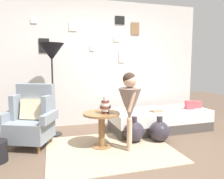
{
  "coord_description": "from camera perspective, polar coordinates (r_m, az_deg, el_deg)",
  "views": [
    {
      "loc": [
        -0.87,
        -2.63,
        1.29
      ],
      "look_at": [
        0.15,
        0.95,
        0.85
      ],
      "focal_mm": 34.9,
      "sensor_mm": 36.0,
      "label": 1
    }
  ],
  "objects": [
    {
      "name": "demijohn_near",
      "position": [
        3.69,
        5.78,
        -10.88
      ],
      "size": [
        0.34,
        0.34,
        0.43
      ],
      "color": "#332D38",
      "rests_on": "ground"
    },
    {
      "name": "person_child",
      "position": [
        3.2,
        4.65,
        -2.98
      ],
      "size": [
        0.34,
        0.34,
        1.17
      ],
      "color": "#D8AD8E",
      "rests_on": "ground"
    },
    {
      "name": "ground_plane",
      "position": [
        3.06,
        2.31,
        -18.21
      ],
      "size": [
        12.0,
        12.0,
        0.0
      ],
      "primitive_type": "plane",
      "color": "brown"
    },
    {
      "name": "demijohn_far",
      "position": [
        3.79,
        12.29,
        -10.57
      ],
      "size": [
        0.34,
        0.34,
        0.42
      ],
      "color": "#332D38",
      "rests_on": "ground"
    },
    {
      "name": "side_table",
      "position": [
        3.4,
        -2.76,
        -8.62
      ],
      "size": [
        0.57,
        0.57,
        0.55
      ],
      "color": "olive",
      "rests_on": "ground"
    },
    {
      "name": "gallery_wall",
      "position": [
        4.66,
        -5.19,
        6.87
      ],
      "size": [
        4.8,
        0.12,
        2.6
      ],
      "color": "silver",
      "rests_on": "ground"
    },
    {
      "name": "pillow_head",
      "position": [
        4.71,
        21.15,
        -3.74
      ],
      "size": [
        0.19,
        0.12,
        0.14
      ],
      "primitive_type": "cube",
      "rotation": [
        0.0,
        0.0,
        0.02
      ],
      "color": "#D64C56",
      "rests_on": "daybed"
    },
    {
      "name": "armchair",
      "position": [
        3.67,
        -20.27,
        -7.1
      ],
      "size": [
        0.89,
        0.79,
        0.97
      ],
      "color": "olive",
      "rests_on": "ground"
    },
    {
      "name": "vase_striped",
      "position": [
        3.3,
        -1.76,
        -4.45
      ],
      "size": [
        0.17,
        0.17,
        0.26
      ],
      "color": "brown",
      "rests_on": "side_table"
    },
    {
      "name": "floor_lamp",
      "position": [
        4.0,
        -15.53,
        8.74
      ],
      "size": [
        0.44,
        0.44,
        1.65
      ],
      "color": "black",
      "rests_on": "ground"
    },
    {
      "name": "daybed",
      "position": [
        4.41,
        12.38,
        -7.72
      ],
      "size": [
        1.92,
        0.85,
        0.4
      ],
      "color": "#4C4742",
      "rests_on": "ground"
    },
    {
      "name": "rug",
      "position": [
        3.41,
        -0.42,
        -15.42
      ],
      "size": [
        1.87,
        1.5,
        0.01
      ],
      "primitive_type": "cube",
      "color": "tan",
      "rests_on": "ground"
    },
    {
      "name": "book_on_daybed",
      "position": [
        4.17,
        11.55,
        -5.53
      ],
      "size": [
        0.25,
        0.21,
        0.03
      ],
      "primitive_type": "cube",
      "rotation": [
        0.0,
        0.0,
        0.24
      ],
      "color": "#957259",
      "rests_on": "daybed"
    },
    {
      "name": "pillow_mid",
      "position": [
        4.56,
        19.69,
        -3.84
      ],
      "size": [
        0.17,
        0.13,
        0.17
      ],
      "primitive_type": "cube",
      "rotation": [
        0.0,
        0.0,
        -0.09
      ],
      "color": "#D64C56",
      "rests_on": "daybed"
    }
  ]
}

